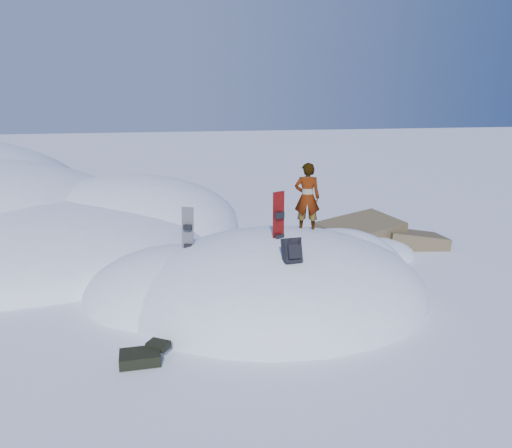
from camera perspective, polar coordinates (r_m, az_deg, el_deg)
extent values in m
plane|color=white|center=(11.70, 2.52, -8.19)|extent=(120.00, 120.00, 0.00)
ellipsoid|color=white|center=(11.70, 2.52, -8.19)|extent=(7.00, 6.00, 3.00)
ellipsoid|color=white|center=(11.90, -8.64, -7.95)|extent=(4.40, 4.00, 2.20)
ellipsoid|color=white|center=(12.96, 9.28, -6.09)|extent=(3.60, 3.20, 2.50)
ellipsoid|color=white|center=(16.32, -23.40, -2.85)|extent=(10.00, 9.00, 2.80)
ellipsoid|color=white|center=(18.46, -14.46, -0.24)|extent=(8.00, 8.00, 3.60)
ellipsoid|color=white|center=(15.29, -22.18, -3.83)|extent=(6.00, 5.00, 1.80)
cube|color=brown|center=(15.89, 11.76, -2.02)|extent=(2.82, 2.41, 1.62)
cube|color=brown|center=(16.34, 17.42, -2.67)|extent=(2.16, 1.80, 1.33)
cube|color=brown|center=(17.21, 11.90, -1.13)|extent=(2.08, 2.01, 1.10)
ellipsoid|color=white|center=(14.89, 11.95, -3.53)|extent=(3.20, 2.40, 1.00)
cube|color=#B70C09|center=(10.94, 2.58, -0.59)|extent=(0.30, 0.18, 1.67)
cube|color=black|center=(10.79, 2.70, 1.04)|extent=(0.23, 0.19, 0.13)
cube|color=black|center=(10.92, 2.67, -1.53)|extent=(0.23, 0.19, 0.13)
cube|color=black|center=(11.35, -7.80, -1.76)|extent=(0.30, 0.24, 1.48)
cube|color=black|center=(11.22, -7.82, -0.38)|extent=(0.21, 0.18, 0.12)
cube|color=black|center=(11.33, -7.75, -2.56)|extent=(0.21, 0.18, 0.12)
cube|color=black|center=(9.90, 4.11, -3.03)|extent=(0.37, 0.40, 0.54)
cube|color=black|center=(9.75, 4.38, -3.16)|extent=(0.25, 0.20, 0.29)
cylinder|color=black|center=(9.71, 3.73, -2.56)|extent=(0.04, 0.20, 0.36)
cylinder|color=black|center=(9.77, 4.96, -2.47)|extent=(0.04, 0.20, 0.36)
cube|color=black|center=(9.12, -13.11, -14.65)|extent=(0.70, 0.48, 0.19)
cube|color=black|center=(9.26, -11.11, -13.44)|extent=(0.46, 0.43, 0.13)
imported|color=slate|center=(11.83, 5.86, 3.03)|extent=(0.70, 0.57, 1.66)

